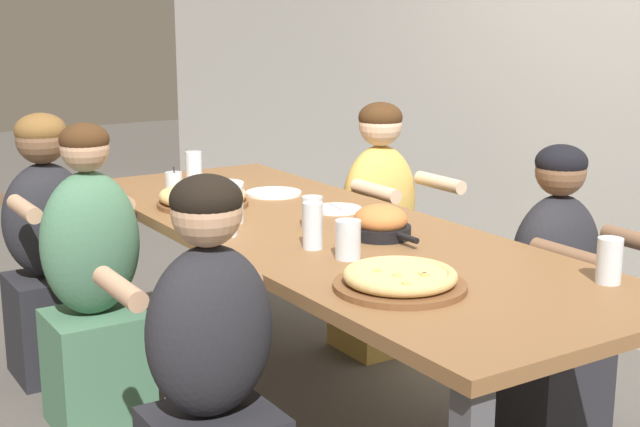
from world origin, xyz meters
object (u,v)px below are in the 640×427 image
pizza_board_main (400,279)px  empty_plate_a (221,184)px  empty_plate_c (274,193)px  diner_near_left (49,257)px  drinking_glass_c (312,212)px  drinking_glass_f (226,220)px  cocktail_glass_blue (174,185)px  diner_near_midleft (93,293)px  drinking_glass_a (195,168)px  empty_plate_b (337,209)px  pizza_board_second (203,198)px  diner_far_midright (553,311)px  skillet_bowl (381,223)px  diner_far_midleft (379,239)px  drinking_glass_b (233,206)px  drinking_glass_e (609,264)px  drinking_glass_g (313,229)px  diner_near_midright (211,390)px  drinking_glass_d (348,242)px

pizza_board_main → empty_plate_a: (-1.58, 0.24, -0.02)m
empty_plate_c → diner_near_left: 0.97m
drinking_glass_c → drinking_glass_f: (-0.06, -0.30, -0.00)m
cocktail_glass_blue → diner_near_midleft: (0.28, -0.45, -0.31)m
drinking_glass_a → diner_near_midleft: 0.92m
drinking_glass_c → drinking_glass_f: size_ratio=0.91×
drinking_glass_f → empty_plate_b: bearing=102.7°
empty_plate_b → diner_near_midleft: diner_near_midleft is taller
pizza_board_main → pizza_board_second: bearing=-179.8°
diner_far_midright → skillet_bowl: bearing=-24.5°
pizza_board_second → skillet_bowl: skillet_bowl is taller
drinking_glass_a → diner_near_left: bearing=-90.1°
drinking_glass_a → diner_far_midleft: diner_far_midleft is taller
pizza_board_main → diner_near_midleft: diner_near_midleft is taller
drinking_glass_f → diner_far_midleft: (-0.48, 0.99, -0.31)m
pizza_board_second → empty_plate_b: pizza_board_second is taller
pizza_board_second → drinking_glass_b: (0.31, -0.03, 0.03)m
drinking_glass_c → drinking_glass_e: drinking_glass_e is taller
drinking_glass_g → diner_near_midright: size_ratio=0.14×
drinking_glass_f → empty_plate_c: bearing=137.3°
drinking_glass_e → diner_far_midleft: bearing=167.7°
empty_plate_a → diner_near_midleft: 0.85m
drinking_glass_c → drinking_glass_e: bearing=19.9°
drinking_glass_c → skillet_bowl: bearing=27.0°
drinking_glass_e → diner_near_midleft: size_ratio=0.11×
diner_near_midright → diner_far_midleft: 1.69m
pizza_board_second → drinking_glass_d: (0.92, 0.06, 0.02)m
empty_plate_a → drinking_glass_b: bearing=-22.8°
drinking_glass_b → diner_far_midleft: diner_far_midleft is taller
diner_near_midleft → drinking_glass_e: bearing=-55.8°
skillet_bowl → diner_near_midright: size_ratio=0.27×
empty_plate_a → drinking_glass_c: drinking_glass_c is taller
drinking_glass_g → diner_near_left: 1.40m
empty_plate_c → drinking_glass_d: bearing=-16.5°
skillet_bowl → drinking_glass_f: bearing=-125.0°
drinking_glass_d → skillet_bowl: bearing=123.2°
drinking_glass_b → diner_near_midright: (0.72, -0.44, -0.33)m
skillet_bowl → diner_near_midright: 0.87m
pizza_board_second → diner_far_midleft: diner_far_midleft is taller
drinking_glass_c → diner_near_left: bearing=-148.3°
drinking_glass_b → drinking_glass_d: (0.61, 0.08, -0.01)m
drinking_glass_b → drinking_glass_e: drinking_glass_b is taller
pizza_board_second → drinking_glass_e: size_ratio=2.73×
pizza_board_main → drinking_glass_a: (-1.76, 0.20, 0.03)m
drinking_glass_b → drinking_glass_g: size_ratio=0.91×
pizza_board_main → drinking_glass_b: bearing=-178.0°
empty_plate_c → drinking_glass_e: bearing=6.9°
pizza_board_second → empty_plate_c: size_ratio=1.54×
diner_near_midleft → diner_far_midleft: (-0.06, 1.33, 0.00)m
empty_plate_b → drinking_glass_a: drinking_glass_a is taller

